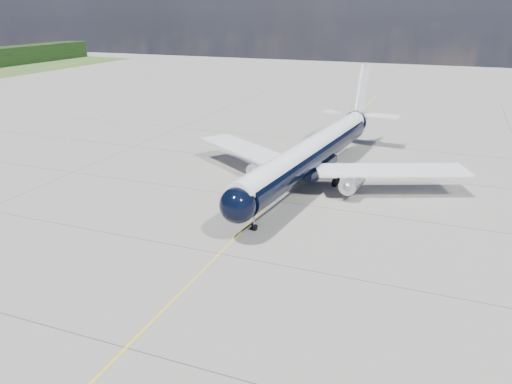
% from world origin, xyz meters
% --- Properties ---
extents(ground, '(320.00, 320.00, 0.00)m').
position_xyz_m(ground, '(0.00, 30.00, 0.00)').
color(ground, gray).
rests_on(ground, ground).
extents(taxiway_centerline, '(0.16, 160.00, 0.01)m').
position_xyz_m(taxiway_centerline, '(0.00, 25.00, 0.00)').
color(taxiway_centerline, yellow).
rests_on(taxiway_centerline, ground).
extents(main_airliner, '(38.56, 47.16, 13.62)m').
position_xyz_m(main_airliner, '(2.88, 33.28, 4.23)').
color(main_airliner, black).
rests_on(main_airliner, ground).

